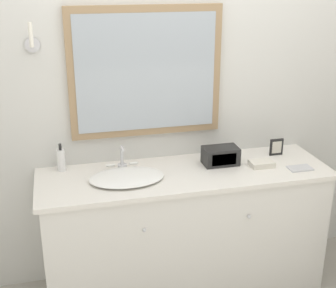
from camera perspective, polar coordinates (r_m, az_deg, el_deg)
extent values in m
cube|color=silver|center=(3.14, 0.62, 5.79)|extent=(8.00, 0.06, 2.55)
cube|color=#997A56|center=(3.01, -2.70, 8.71)|extent=(0.99, 0.04, 0.83)
cube|color=#9EA8B2|center=(2.99, -2.62, 8.64)|extent=(0.90, 0.01, 0.74)
cylinder|color=silver|center=(2.93, -16.20, 11.55)|extent=(0.09, 0.01, 0.09)
cylinder|color=silver|center=(2.88, -16.22, 11.41)|extent=(0.02, 0.10, 0.02)
cylinder|color=white|center=(2.82, -16.39, 12.66)|extent=(0.02, 0.02, 0.14)
cube|color=silver|center=(3.19, 2.04, -10.76)|extent=(1.81, 0.55, 0.83)
cube|color=silver|center=(2.99, 2.14, -3.67)|extent=(1.87, 0.58, 0.03)
sphere|color=silver|center=(2.77, -2.89, -10.45)|extent=(0.02, 0.02, 0.02)
sphere|color=silver|center=(2.94, 9.85, -8.73)|extent=(0.02, 0.02, 0.02)
ellipsoid|color=white|center=(2.88, -5.06, -4.06)|extent=(0.46, 0.32, 0.03)
cylinder|color=silver|center=(3.04, -5.60, -2.74)|extent=(0.06, 0.06, 0.03)
cylinder|color=silver|center=(3.01, -5.65, -1.42)|extent=(0.02, 0.02, 0.12)
cylinder|color=silver|center=(2.96, -5.58, -0.57)|extent=(0.02, 0.07, 0.02)
cylinder|color=white|center=(3.02, -7.01, -2.61)|extent=(0.06, 0.02, 0.02)
cylinder|color=white|center=(3.04, -4.21, -2.35)|extent=(0.06, 0.02, 0.02)
cylinder|color=white|center=(3.05, -12.89, -1.94)|extent=(0.05, 0.05, 0.14)
cylinder|color=black|center=(3.02, -13.02, -0.40)|extent=(0.02, 0.02, 0.04)
cube|color=black|center=(3.00, -13.04, -0.16)|extent=(0.02, 0.03, 0.01)
cube|color=black|center=(3.10, 6.42, -1.43)|extent=(0.23, 0.14, 0.12)
cube|color=black|center=(3.04, 6.85, -1.89)|extent=(0.17, 0.01, 0.08)
cube|color=black|center=(3.32, 13.07, -0.36)|extent=(0.10, 0.01, 0.12)
cube|color=beige|center=(3.31, 13.13, -0.40)|extent=(0.07, 0.00, 0.08)
cube|color=silver|center=(3.12, 11.34, -2.37)|extent=(0.15, 0.10, 0.04)
cube|color=silver|center=(3.14, 15.78, -2.86)|extent=(0.15, 0.10, 0.01)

